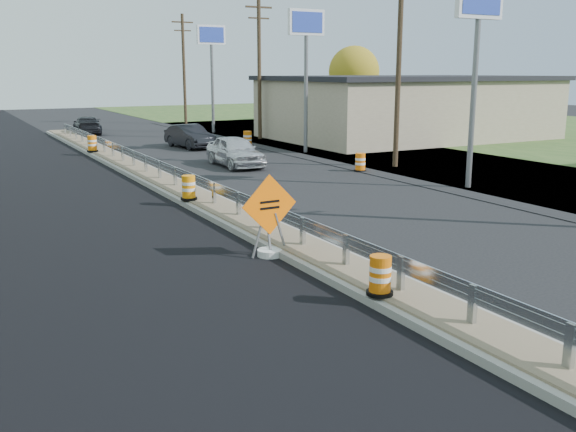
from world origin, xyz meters
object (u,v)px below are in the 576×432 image
caution_sign (270,236)px  barrel_shoulder_mid (248,139)px  barrel_median_far (92,144)px  car_dark_far (87,125)px  car_silver (235,151)px  barrel_shoulder_near (360,163)px  barrel_median_near (380,276)px  barrel_median_mid (189,188)px  car_dark_mid (190,136)px

caution_sign → barrel_shoulder_mid: size_ratio=2.22×
barrel_median_far → car_dark_far: bearing=79.7°
caution_sign → car_silver: (5.66, 14.88, 0.22)m
caution_sign → barrel_shoulder_near: bearing=44.3°
barrel_median_near → car_silver: 19.74m
barrel_median_mid → car_silver: 9.62m
barrel_shoulder_mid → car_dark_far: bearing=119.2°
barrel_median_mid → barrel_median_far: bearing=90.0°
car_dark_mid → car_dark_far: bearing=100.3°
caution_sign → car_silver: 15.92m
caution_sign → barrel_median_near: bearing=-87.1°
barrel_shoulder_mid → car_dark_mid: (-3.43, 0.95, 0.25)m
barrel_median_far → car_dark_far: 13.11m
barrel_median_far → barrel_shoulder_near: (9.75, -11.74, -0.25)m
car_dark_mid → car_dark_far: car_dark_mid is taller
barrel_shoulder_mid → car_dark_far: car_dark_far is taller
barrel_median_near → car_dark_far: (2.35, 39.33, 0.05)m
barrel_median_mid → car_dark_mid: bearing=69.8°
barrel_median_near → barrel_median_far: barrel_median_far is taller
car_dark_far → car_silver: bearing=106.0°
barrel_shoulder_mid → barrel_shoulder_near: bearing=-88.7°
barrel_median_near → car_silver: bearing=74.4°
barrel_median_near → barrel_shoulder_near: barrel_median_near is taller
caution_sign → barrel_median_near: caution_sign is taller
car_silver → car_dark_far: car_silver is taller
barrel_shoulder_near → car_dark_mid: 13.33m
caution_sign → barrel_median_mid: caution_sign is taller
caution_sign → car_silver: size_ratio=0.48×
caution_sign → barrel_median_mid: size_ratio=2.48×
barrel_shoulder_near → car_dark_mid: car_dark_mid is taller
car_dark_far → car_dark_mid: bearing=115.1°
car_dark_mid → barrel_median_far: bearing=-177.1°
barrel_median_mid → barrel_shoulder_near: barrel_median_mid is taller
car_dark_far → barrel_median_mid: bearing=93.0°
barrel_shoulder_mid → barrel_median_near: bearing=-109.7°
car_dark_mid → barrel_median_mid: bearing=-117.3°
caution_sign → car_dark_far: (2.70, 35.19, 0.13)m
barrel_shoulder_mid → car_silver: 8.62m
barrel_median_mid → barrel_shoulder_near: bearing=20.8°
caution_sign → barrel_median_near: 4.15m
car_silver → car_dark_far: size_ratio=0.96×
car_silver → barrel_median_far: bearing=127.5°
barrel_median_near → barrel_median_mid: bearing=90.0°
barrel_median_far → car_silver: (5.31, -7.43, 0.09)m
barrel_shoulder_near → car_silver: car_silver is taller
barrel_median_near → barrel_median_mid: barrel_median_mid is taller
barrel_shoulder_near → car_silver: bearing=135.8°
barrel_shoulder_near → caution_sign: bearing=-133.7°
barrel_shoulder_mid → car_silver: bearing=-119.0°
barrel_median_mid → car_silver: size_ratio=0.19×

